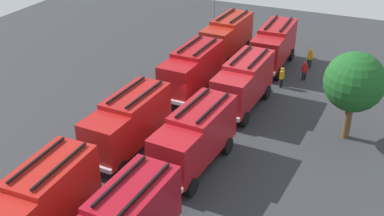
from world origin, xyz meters
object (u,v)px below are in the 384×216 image
object	(u,v)px
fire_truck_3	(40,201)
fire_truck_0	(227,35)
traffic_cone_1	(137,177)
firefighter_1	(282,77)
fire_truck_2	(128,122)
firefighter_0	(310,57)
fire_truck_5	(243,82)
fire_truck_6	(195,136)
traffic_cone_0	(311,55)
fire_truck_4	(274,44)
traffic_cone_2	(311,55)
fire_truck_1	(192,69)
firefighter_3	(82,148)
firefighter_2	(305,70)
tree_0	(354,82)

from	to	relation	value
fire_truck_3	fire_truck_0	bearing A→B (deg)	178.89
traffic_cone_1	firefighter_1	bearing A→B (deg)	164.97
fire_truck_2	firefighter_0	xyz separation A→B (m)	(-18.66, 7.82, -1.16)
firefighter_1	fire_truck_5	bearing A→B (deg)	80.95
fire_truck_6	traffic_cone_0	xyz separation A→B (m)	(-20.90, 2.89, -1.85)
fire_truck_4	fire_truck_6	world-z (taller)	same
fire_truck_0	fire_truck_4	distance (m)	4.69
fire_truck_0	fire_truck_6	bearing A→B (deg)	17.57
fire_truck_4	traffic_cone_2	xyz separation A→B (m)	(-3.60, 2.82, -1.87)
fire_truck_5	traffic_cone_2	bearing A→B (deg)	169.68
traffic_cone_0	traffic_cone_1	distance (m)	24.46
firefighter_1	traffic_cone_1	xyz separation A→B (m)	(16.34, -4.39, -0.60)
fire_truck_1	traffic_cone_2	distance (m)	13.91
fire_truck_2	traffic_cone_0	size ratio (longest dim) A/B	12.11
firefighter_0	fire_truck_3	bearing A→B (deg)	-31.02
fire_truck_0	fire_truck_1	world-z (taller)	same
firefighter_3	firefighter_2	bearing A→B (deg)	-144.34
fire_truck_3	traffic_cone_0	xyz separation A→B (m)	(-29.65, 7.35, -1.85)
firefighter_2	traffic_cone_1	xyz separation A→B (m)	(18.53, -5.81, -0.54)
fire_truck_5	traffic_cone_0	distance (m)	12.67
fire_truck_3	fire_truck_5	world-z (taller)	same
fire_truck_3	tree_0	world-z (taller)	tree_0
fire_truck_4	firefighter_3	distance (m)	21.00
firefighter_0	firefighter_2	size ratio (longest dim) A/B	1.08
fire_truck_1	firefighter_0	world-z (taller)	fire_truck_1
fire_truck_1	firefighter_2	xyz separation A→B (m)	(-6.30, 7.76, -1.25)
fire_truck_5	firefighter_2	size ratio (longest dim) A/B	4.48
firefighter_3	firefighter_0	bearing A→B (deg)	-140.41
fire_truck_0	fire_truck_1	size ratio (longest dim) A/B	1.01
fire_truck_4	tree_0	xyz separation A→B (m)	(10.00, 7.99, 2.00)
traffic_cone_2	tree_0	bearing A→B (deg)	20.80
fire_truck_2	fire_truck_5	xyz separation A→B (m)	(-8.82, 4.76, 0.00)
firefighter_0	traffic_cone_0	world-z (taller)	firefighter_0
fire_truck_4	firefighter_3	size ratio (longest dim) A/B	4.10
fire_truck_0	traffic_cone_0	world-z (taller)	fire_truck_0
fire_truck_4	firefighter_0	xyz separation A→B (m)	(-1.15, 3.13, -1.16)
firefighter_1	tree_0	xyz separation A→B (m)	(6.00, 6.10, 3.20)
firefighter_1	tree_0	bearing A→B (deg)	147.57
firefighter_1	firefighter_0	bearing A→B (deg)	-91.51
fire_truck_4	fire_truck_3	bearing A→B (deg)	-10.39
fire_truck_3	firefighter_0	xyz separation A→B (m)	(-27.27, 7.67, -1.16)
fire_truck_3	fire_truck_5	size ratio (longest dim) A/B	1.00
fire_truck_5	traffic_cone_1	xyz separation A→B (m)	(11.65, -2.57, -1.79)
fire_truck_1	fire_truck_4	world-z (taller)	same
fire_truck_2	fire_truck_4	bearing A→B (deg)	167.43
fire_truck_2	tree_0	xyz separation A→B (m)	(-7.51, 12.68, 2.00)
firefighter_3	traffic_cone_1	bearing A→B (deg)	148.19
firefighter_0	traffic_cone_2	world-z (taller)	firefighter_0
fire_truck_1	firefighter_0	size ratio (longest dim) A/B	4.15
fire_truck_4	traffic_cone_2	size ratio (longest dim) A/B	12.83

